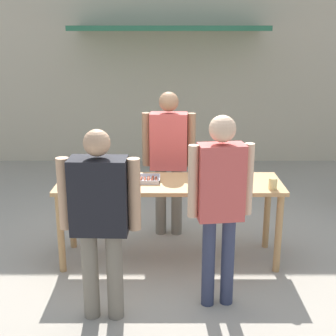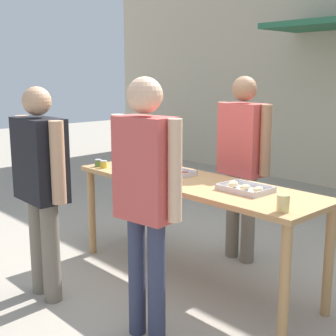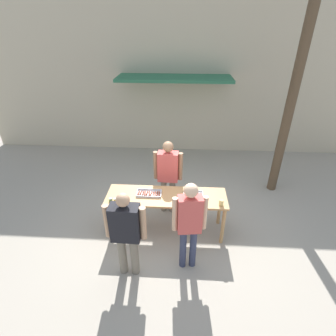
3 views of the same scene
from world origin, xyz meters
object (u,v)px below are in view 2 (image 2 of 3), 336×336
at_px(beer_cup, 283,203).
at_px(person_customer_with_cup, 146,187).
at_px(person_server_behind_table, 242,153).
at_px(food_tray_sausages, 168,172).
at_px(food_tray_buns, 244,188).
at_px(person_customer_holding_hotdog, 41,177).
at_px(condiment_jar_ketchup, 104,164).
at_px(condiment_jar_mustard, 98,163).

distance_m(beer_cup, person_customer_with_cup, 0.88).
bearing_deg(person_customer_with_cup, person_server_behind_table, -81.66).
height_order(food_tray_sausages, beer_cup, beer_cup).
relative_size(food_tray_buns, person_customer_holding_hotdog, 0.23).
bearing_deg(beer_cup, food_tray_sausages, 169.24).
relative_size(condiment_jar_ketchup, person_server_behind_table, 0.04).
xyz_separation_m(food_tray_sausages, food_tray_buns, (0.84, -0.00, 0.01)).
xyz_separation_m(person_server_behind_table, person_customer_with_cup, (0.43, -1.52, 0.01)).
relative_size(food_tray_sausages, person_customer_holding_hotdog, 0.29).
bearing_deg(condiment_jar_ketchup, condiment_jar_mustard, 179.47).
bearing_deg(food_tray_sausages, person_customer_with_cup, -49.68).
distance_m(food_tray_buns, condiment_jar_mustard, 1.55).
height_order(food_tray_buns, person_customer_with_cup, person_customer_with_cup).
bearing_deg(food_tray_sausages, condiment_jar_mustard, -158.77).
distance_m(person_customer_holding_hotdog, person_customer_with_cup, 1.01).
height_order(condiment_jar_ketchup, beer_cup, beer_cup).
distance_m(person_server_behind_table, person_customer_holding_hotdog, 1.81).
distance_m(condiment_jar_mustard, person_customer_holding_hotdog, 0.95).
relative_size(food_tray_buns, person_server_behind_table, 0.22).
bearing_deg(person_customer_with_cup, food_tray_buns, -102.70).
xyz_separation_m(beer_cup, person_customer_with_cup, (-0.59, -0.64, 0.11)).
distance_m(food_tray_sausages, person_server_behind_table, 0.72).
relative_size(food_tray_sausages, condiment_jar_ketchup, 6.93).
bearing_deg(condiment_jar_ketchup, beer_cup, 0.30).
bearing_deg(person_customer_holding_hotdog, condiment_jar_mustard, -59.31).
bearing_deg(condiment_jar_ketchup, food_tray_buns, 10.43).
bearing_deg(food_tray_buns, condiment_jar_ketchup, -169.57).
distance_m(beer_cup, person_customer_holding_hotdog, 1.79).
xyz_separation_m(food_tray_sausages, person_customer_with_cup, (0.76, -0.90, 0.15)).
bearing_deg(condiment_jar_mustard, condiment_jar_ketchup, -0.53).
bearing_deg(person_customer_with_cup, condiment_jar_ketchup, -32.52).
bearing_deg(food_tray_sausages, beer_cup, -10.76).
xyz_separation_m(food_tray_buns, condiment_jar_mustard, (-1.53, -0.26, 0.01)).
relative_size(food_tray_buns, person_customer_with_cup, 0.22).
xyz_separation_m(food_tray_sausages, condiment_jar_mustard, (-0.68, -0.27, 0.02)).
height_order(person_server_behind_table, person_customer_holding_hotdog, person_server_behind_table).
height_order(food_tray_sausages, food_tray_buns, food_tray_buns).
bearing_deg(person_customer_holding_hotdog, food_tray_sausages, -99.76).
bearing_deg(food_tray_buns, person_customer_holding_hotdog, -134.32).
xyz_separation_m(condiment_jar_ketchup, person_customer_holding_hotdog, (0.37, -0.83, 0.06)).
bearing_deg(person_customer_holding_hotdog, condiment_jar_ketchup, -64.28).
relative_size(beer_cup, person_customer_with_cup, 0.07).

